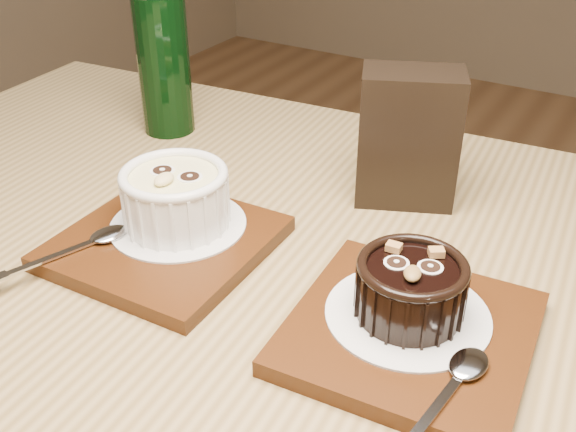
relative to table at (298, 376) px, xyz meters
name	(u,v)px	position (x,y,z in m)	size (l,w,h in m)	color
table	(298,376)	(0.00, 0.00, 0.00)	(1.26, 0.89, 0.75)	brown
tray_left	(165,243)	(-0.14, 0.00, 0.10)	(0.18, 0.18, 0.01)	#43200B
doily_left	(178,224)	(-0.15, 0.02, 0.11)	(0.13, 0.13, 0.00)	silver
ramekin_white	(175,195)	(-0.15, 0.02, 0.14)	(0.10, 0.10, 0.06)	white
spoon_left	(74,247)	(-0.20, -0.06, 0.11)	(0.03, 0.13, 0.01)	silver
tray_right	(410,333)	(0.10, 0.00, 0.10)	(0.18, 0.18, 0.01)	#43200B
doily_right	(407,314)	(0.09, 0.01, 0.11)	(0.13, 0.13, 0.00)	silver
ramekin_dark	(411,286)	(0.09, 0.01, 0.13)	(0.09, 0.09, 0.05)	black
spoon_right	(447,393)	(0.15, -0.06, 0.11)	(0.03, 0.13, 0.01)	silver
condiment_stand	(408,138)	(0.01, 0.21, 0.16)	(0.10, 0.06, 0.14)	black
green_bottle	(163,59)	(-0.32, 0.22, 0.18)	(0.06, 0.06, 0.24)	black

